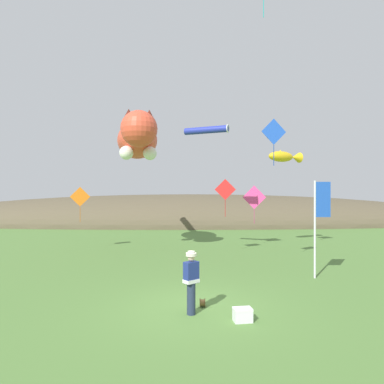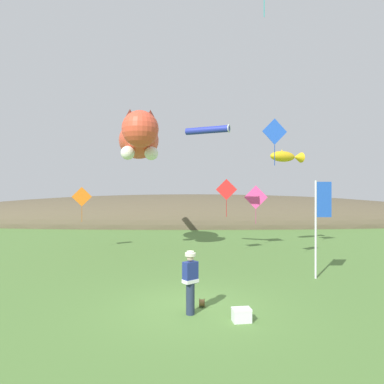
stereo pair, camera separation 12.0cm
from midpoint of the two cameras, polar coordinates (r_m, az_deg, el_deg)
name	(u,v)px [view 1 (the left image)]	position (r m, az deg, el deg)	size (l,w,h in m)	color
ground_plane	(193,308)	(10.66, -0.11, -18.76)	(120.00, 120.00, 0.00)	#517A38
distant_hill_ridge	(190,223)	(37.34, -0.45, -5.15)	(62.21, 13.75, 6.21)	brown
festival_attendant	(191,280)	(9.88, -0.49, -14.52)	(0.49, 0.47, 1.77)	#232D47
kite_spool	(202,303)	(10.71, 1.42, -17.95)	(0.16, 0.25, 0.25)	olive
picnic_cooler	(243,315)	(9.69, 8.06, -19.60)	(0.53, 0.39, 0.36)	white
festival_banner_pole	(319,214)	(14.46, 20.17, -3.51)	(0.66, 0.08, 3.87)	silver
kite_giant_cat	(138,139)	(20.47, -9.21, 8.65)	(3.14, 8.30, 2.54)	#E04C33
kite_fish_windsock	(284,157)	(21.55, 14.98, 5.71)	(2.44, 1.68, 0.74)	gold
kite_tube_streamer	(207,130)	(18.19, 2.29, 10.27)	(2.38, 1.33, 0.44)	#2633A5
kite_diamond_pink	(254,197)	(21.58, 10.17, -0.91)	(1.36, 0.61, 2.38)	#E53F8C
kite_diamond_blue	(274,132)	(15.42, 13.26, 9.68)	(1.12, 0.22, 2.04)	blue
kite_diamond_red	(225,190)	(18.50, 5.37, 0.36)	(1.14, 0.10, 2.04)	red
kite_diamond_orange	(80,197)	(20.82, -18.31, -0.81)	(1.12, 0.25, 2.04)	orange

